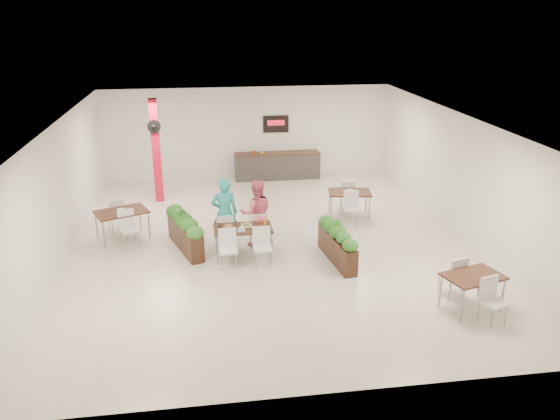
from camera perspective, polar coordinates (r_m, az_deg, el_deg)
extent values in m
plane|color=beige|center=(14.18, -1.14, -3.44)|extent=(12.00, 12.00, 0.00)
cube|color=white|center=(19.39, -3.40, 8.03)|extent=(10.00, 0.10, 3.20)
cube|color=white|center=(8.16, 4.11, -9.91)|extent=(10.00, 0.10, 3.20)
cube|color=white|center=(13.95, -22.03, 1.66)|extent=(0.10, 12.00, 3.20)
cube|color=white|center=(15.04, 18.12, 3.43)|extent=(0.10, 12.00, 3.20)
cube|color=white|center=(13.22, -1.23, 9.37)|extent=(10.00, 12.00, 0.04)
cube|color=red|center=(17.24, -12.78, 6.01)|extent=(0.25, 0.25, 3.20)
cylinder|color=black|center=(16.89, -13.03, 8.49)|extent=(0.40, 0.06, 0.40)
sphere|color=black|center=(16.85, -13.04, 8.46)|extent=(0.12, 0.12, 0.12)
cube|color=#2F2D2A|center=(19.43, -0.29, 4.60)|extent=(3.00, 0.60, 0.90)
cube|color=black|center=(19.31, -0.30, 5.94)|extent=(3.00, 0.62, 0.04)
cube|color=black|center=(19.40, -0.43, 8.97)|extent=(0.90, 0.04, 0.60)
cube|color=red|center=(19.36, -0.42, 9.10)|extent=(0.60, 0.02, 0.18)
imported|color=#8F3F17|center=(19.19, -2.68, 6.18)|extent=(0.09, 0.09, 0.19)
imported|color=gold|center=(19.22, -1.93, 6.18)|extent=(0.13, 0.13, 0.17)
cube|color=black|center=(13.17, -3.90, -1.94)|extent=(1.40, 0.81, 0.04)
cylinder|color=gray|center=(12.98, -6.55, -4.19)|extent=(0.04, 0.04, 0.71)
cylinder|color=gray|center=(13.07, -0.93, -3.87)|extent=(0.04, 0.04, 0.71)
cylinder|color=gray|center=(13.60, -6.67, -3.01)|extent=(0.04, 0.04, 0.71)
cylinder|color=gray|center=(13.68, -1.31, -2.72)|extent=(0.04, 0.04, 0.71)
cube|color=white|center=(13.81, -5.74, -2.18)|extent=(0.42, 0.42, 0.05)
cube|color=white|center=(13.54, -5.73, -1.50)|extent=(0.42, 0.04, 0.45)
cylinder|color=gray|center=(14.06, -5.05, -2.76)|extent=(0.02, 0.02, 0.43)
cylinder|color=gray|center=(14.05, -6.44, -2.84)|extent=(0.02, 0.02, 0.43)
cylinder|color=gray|center=(13.75, -4.96, -3.31)|extent=(0.02, 0.02, 0.43)
cylinder|color=gray|center=(13.74, -6.37, -3.39)|extent=(0.02, 0.02, 0.43)
cube|color=white|center=(13.86, -2.44, -2.00)|extent=(0.42, 0.42, 0.05)
cube|color=white|center=(13.59, -2.36, -1.32)|extent=(0.42, 0.04, 0.45)
cylinder|color=gray|center=(14.12, -1.81, -2.58)|extent=(0.02, 0.02, 0.43)
cylinder|color=gray|center=(14.09, -3.18, -2.66)|extent=(0.02, 0.02, 0.43)
cylinder|color=gray|center=(13.81, -1.64, -3.12)|extent=(0.02, 0.02, 0.43)
cylinder|color=gray|center=(13.78, -3.05, -3.21)|extent=(0.02, 0.02, 0.43)
cube|color=white|center=(12.71, -5.44, -4.22)|extent=(0.42, 0.42, 0.05)
cube|color=white|center=(12.78, -5.53, -2.85)|extent=(0.42, 0.04, 0.45)
cylinder|color=gray|center=(12.65, -6.13, -5.55)|extent=(0.02, 0.02, 0.43)
cylinder|color=gray|center=(12.66, -4.59, -5.46)|extent=(0.02, 0.02, 0.43)
cylinder|color=gray|center=(12.95, -6.20, -4.90)|extent=(0.02, 0.02, 0.43)
cylinder|color=gray|center=(12.97, -4.70, -4.82)|extent=(0.02, 0.02, 0.43)
cube|color=white|center=(12.77, -1.84, -4.02)|extent=(0.42, 0.42, 0.05)
cube|color=white|center=(12.84, -1.96, -2.65)|extent=(0.42, 0.04, 0.45)
cylinder|color=gray|center=(12.69, -2.51, -5.34)|extent=(0.02, 0.02, 0.43)
cylinder|color=gray|center=(12.73, -0.98, -5.25)|extent=(0.02, 0.02, 0.43)
cylinder|color=gray|center=(13.00, -2.67, -4.70)|extent=(0.02, 0.02, 0.43)
cylinder|color=gray|center=(13.04, -1.18, -4.61)|extent=(0.02, 0.02, 0.43)
cube|color=white|center=(13.05, -5.40, -2.08)|extent=(0.30, 0.30, 0.01)
ellipsoid|color=brown|center=(13.02, -5.41, -1.78)|extent=(0.22, 0.22, 0.13)
cube|color=white|center=(13.28, -3.52, -1.62)|extent=(0.26, 0.26, 0.01)
ellipsoid|color=gold|center=(13.25, -3.52, -1.37)|extent=(0.18, 0.18, 0.11)
cube|color=white|center=(13.08, -2.11, -1.93)|extent=(0.26, 0.26, 0.01)
ellipsoid|color=#45100D|center=(13.06, -2.11, -1.71)|extent=(0.16, 0.16, 0.10)
cube|color=white|center=(12.99, -4.05, -2.14)|extent=(0.18, 0.18, 0.01)
ellipsoid|color=white|center=(12.97, -4.06, -1.96)|extent=(0.12, 0.12, 0.07)
cylinder|color=#FCAC1A|center=(13.32, -1.61, -1.19)|extent=(0.07, 0.07, 0.15)
imported|color=#503122|center=(13.21, -6.32, -1.63)|extent=(0.12, 0.12, 0.10)
imported|color=teal|center=(13.69, -5.80, -0.32)|extent=(0.66, 0.44, 1.81)
imported|color=#F16B84|center=(13.75, -2.47, -0.31)|extent=(0.85, 0.66, 1.73)
cube|color=black|center=(13.90, -9.87, -2.74)|extent=(0.94, 2.01, 0.67)
ellipsoid|color=#1B5017|center=(12.97, -8.88, -2.22)|extent=(0.40, 0.40, 0.32)
ellipsoid|color=#1B5017|center=(13.35, -9.45, -1.59)|extent=(0.40, 0.40, 0.32)
ellipsoid|color=#1B5017|center=(13.73, -9.99, -0.99)|extent=(0.40, 0.40, 0.32)
ellipsoid|color=#1B5017|center=(14.12, -10.49, -0.43)|extent=(0.40, 0.40, 0.32)
ellipsoid|color=#1B5017|center=(14.51, -10.97, 0.10)|extent=(0.40, 0.40, 0.32)
imported|color=#1B5017|center=(13.70, -10.01, -0.61)|extent=(0.39, 0.34, 0.44)
cube|color=black|center=(13.14, 5.97, -4.04)|extent=(0.54, 1.91, 0.63)
ellipsoid|color=#1B5017|center=(12.29, 7.35, -3.65)|extent=(0.40, 0.40, 0.32)
ellipsoid|color=#1B5017|center=(12.63, 6.68, -2.95)|extent=(0.40, 0.40, 0.32)
ellipsoid|color=#1B5017|center=(12.97, 6.04, -2.29)|extent=(0.40, 0.40, 0.32)
ellipsoid|color=#1B5017|center=(13.31, 5.43, -1.66)|extent=(0.40, 0.40, 0.32)
ellipsoid|color=#1B5017|center=(13.65, 4.86, -1.06)|extent=(0.40, 0.40, 0.32)
imported|color=#1B5017|center=(12.93, 6.05, -1.94)|extent=(0.23, 0.23, 0.41)
cube|color=black|center=(14.80, -16.25, -0.19)|extent=(1.53, 1.31, 0.04)
cylinder|color=gray|center=(14.47, -17.93, -2.44)|extent=(0.04, 0.04, 0.71)
cylinder|color=gray|center=(14.74, -13.53, -1.57)|extent=(0.04, 0.04, 0.71)
cylinder|color=gray|center=(15.15, -18.63, -1.50)|extent=(0.04, 0.04, 0.71)
cylinder|color=gray|center=(15.41, -14.41, -0.69)|extent=(0.04, 0.04, 0.71)
cube|color=white|center=(15.44, -16.77, -0.50)|extent=(0.55, 0.55, 0.05)
cube|color=white|center=(15.18, -16.67, 0.17)|extent=(0.40, 0.20, 0.45)
cylinder|color=gray|center=(15.72, -16.26, -1.00)|extent=(0.02, 0.02, 0.43)
cylinder|color=gray|center=(15.64, -17.45, -1.23)|extent=(0.02, 0.02, 0.43)
cylinder|color=gray|center=(15.41, -15.91, -1.39)|extent=(0.02, 0.02, 0.43)
cylinder|color=gray|center=(15.33, -17.12, -1.63)|extent=(0.02, 0.02, 0.43)
cube|color=white|center=(14.35, -15.48, -1.95)|extent=(0.55, 0.55, 0.05)
cube|color=white|center=(14.44, -15.79, -0.79)|extent=(0.40, 0.20, 0.45)
cylinder|color=gray|center=(14.25, -15.85, -3.18)|extent=(0.02, 0.02, 0.43)
cylinder|color=gray|center=(14.33, -14.55, -2.92)|extent=(0.02, 0.02, 0.43)
cylinder|color=gray|center=(14.55, -16.23, -2.72)|extent=(0.02, 0.02, 0.43)
cylinder|color=gray|center=(14.63, -14.96, -2.46)|extent=(0.02, 0.02, 0.43)
imported|color=white|center=(14.78, -16.27, -0.02)|extent=(0.22, 0.22, 0.05)
cube|color=black|center=(15.86, 7.28, 1.84)|extent=(1.32, 0.98, 0.04)
cylinder|color=gray|center=(15.61, 5.37, 0.16)|extent=(0.04, 0.04, 0.71)
cylinder|color=gray|center=(15.73, 9.31, 0.13)|extent=(0.04, 0.04, 0.71)
cylinder|color=gray|center=(16.25, 5.20, 0.98)|extent=(0.04, 0.04, 0.71)
cylinder|color=gray|center=(16.37, 8.99, 0.96)|extent=(0.04, 0.04, 0.71)
cube|color=white|center=(16.51, 7.03, 1.58)|extent=(0.48, 0.48, 0.05)
cube|color=white|center=(16.25, 7.13, 2.20)|extent=(0.42, 0.11, 0.45)
cylinder|color=gray|center=(16.77, 7.51, 1.00)|extent=(0.02, 0.02, 0.43)
cylinder|color=gray|center=(16.73, 6.35, 1.01)|extent=(0.02, 0.02, 0.43)
cylinder|color=gray|center=(16.45, 7.64, 0.61)|extent=(0.02, 0.02, 0.43)
cylinder|color=gray|center=(16.41, 6.46, 0.61)|extent=(0.02, 0.02, 0.43)
cube|color=white|center=(15.39, 7.47, 0.15)|extent=(0.48, 0.48, 0.05)
cube|color=white|center=(15.48, 7.43, 1.26)|extent=(0.42, 0.11, 0.45)
cylinder|color=gray|center=(15.29, 6.86, -0.90)|extent=(0.02, 0.02, 0.43)
cylinder|color=gray|center=(15.33, 8.13, -0.90)|extent=(0.02, 0.02, 0.43)
cylinder|color=gray|center=(15.61, 6.74, -0.45)|extent=(0.02, 0.02, 0.43)
cylinder|color=gray|center=(15.65, 7.98, -0.45)|extent=(0.02, 0.02, 0.43)
imported|color=white|center=(15.84, 7.29, 2.00)|extent=(0.22, 0.22, 0.05)
cube|color=black|center=(11.52, 19.57, -6.53)|extent=(1.30, 1.04, 0.04)
cylinder|color=gray|center=(11.17, 18.50, -9.45)|extent=(0.04, 0.04, 0.71)
cylinder|color=gray|center=(11.83, 22.24, -8.23)|extent=(0.04, 0.04, 0.71)
cylinder|color=gray|center=(11.58, 16.41, -8.10)|extent=(0.04, 0.04, 0.71)
cylinder|color=gray|center=(12.22, 20.14, -7.01)|extent=(0.04, 0.04, 0.71)
cube|color=white|center=(12.03, 17.50, -6.60)|extent=(0.52, 0.52, 0.05)
cube|color=white|center=(11.80, 18.23, -5.88)|extent=(0.42, 0.15, 0.45)
cylinder|color=gray|center=(12.35, 17.49, -7.10)|extent=(0.02, 0.02, 0.43)
cylinder|color=gray|center=(12.15, 16.25, -7.44)|extent=(0.02, 0.02, 0.43)
cylinder|color=gray|center=(12.13, 18.52, -7.74)|extent=(0.02, 0.02, 0.43)
cylinder|color=gray|center=(11.92, 17.29, -8.11)|extent=(0.02, 0.02, 0.43)
cube|color=white|center=(11.28, 21.46, -9.00)|extent=(0.52, 0.52, 0.05)
cube|color=white|center=(11.28, 20.95, -7.48)|extent=(0.42, 0.15, 0.45)
cylinder|color=gray|center=(11.18, 21.28, -10.63)|extent=(0.02, 0.02, 0.43)
cylinder|color=gray|center=(11.40, 22.53, -10.18)|extent=(0.02, 0.02, 0.43)
cylinder|color=gray|center=(11.38, 20.09, -9.88)|extent=(0.02, 0.02, 0.43)
cylinder|color=gray|center=(11.60, 21.34, -9.46)|extent=(0.02, 0.02, 0.43)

